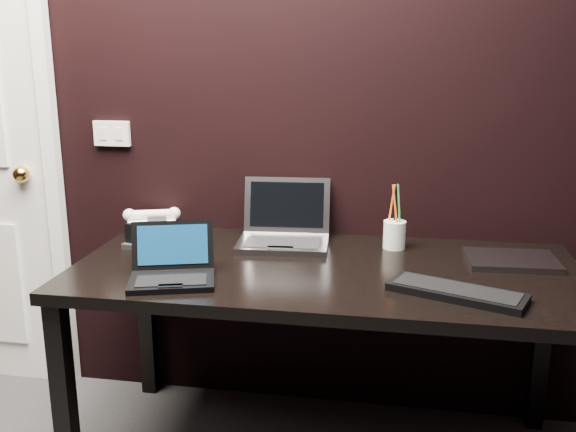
% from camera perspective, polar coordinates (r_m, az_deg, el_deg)
% --- Properties ---
extents(wall_back, '(4.00, 0.00, 4.00)m').
position_cam_1_polar(wall_back, '(2.50, -2.33, 11.16)').
color(wall_back, black).
rests_on(wall_back, ground).
extents(wall_switch, '(0.15, 0.02, 0.10)m').
position_cam_1_polar(wall_switch, '(2.71, -15.38, 7.09)').
color(wall_switch, silver).
rests_on(wall_switch, wall_back).
extents(desk, '(1.70, 0.80, 0.74)m').
position_cam_1_polar(desk, '(2.20, 3.33, -6.40)').
color(desk, black).
rests_on(desk, ground).
extents(netbook, '(0.32, 0.30, 0.17)m').
position_cam_1_polar(netbook, '(2.07, -10.26, -4.75)').
color(netbook, black).
rests_on(netbook, desk).
extents(silver_laptop, '(0.35, 0.32, 0.23)m').
position_cam_1_polar(silver_laptop, '(2.41, -0.36, -1.48)').
color(silver_laptop, gray).
rests_on(silver_laptop, desk).
extents(ext_keyboard, '(0.42, 0.27, 0.03)m').
position_cam_1_polar(ext_keyboard, '(1.98, 14.77, -6.54)').
color(ext_keyboard, black).
rests_on(ext_keyboard, desk).
extents(closed_laptop, '(0.31, 0.23, 0.02)m').
position_cam_1_polar(closed_laptop, '(2.33, 19.26, -3.74)').
color(closed_laptop, gray).
rests_on(closed_laptop, desk).
extents(desk_phone, '(0.23, 0.22, 0.11)m').
position_cam_1_polar(desk_phone, '(2.61, -11.96, -0.58)').
color(desk_phone, white).
rests_on(desk_phone, desk).
extents(mobile_phone, '(0.06, 0.05, 0.09)m').
position_cam_1_polar(mobile_phone, '(2.43, -13.77, -1.99)').
color(mobile_phone, black).
rests_on(mobile_phone, desk).
extents(pen_cup, '(0.11, 0.11, 0.24)m').
position_cam_1_polar(pen_cup, '(2.38, 9.44, -1.53)').
color(pen_cup, silver).
rests_on(pen_cup, desk).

